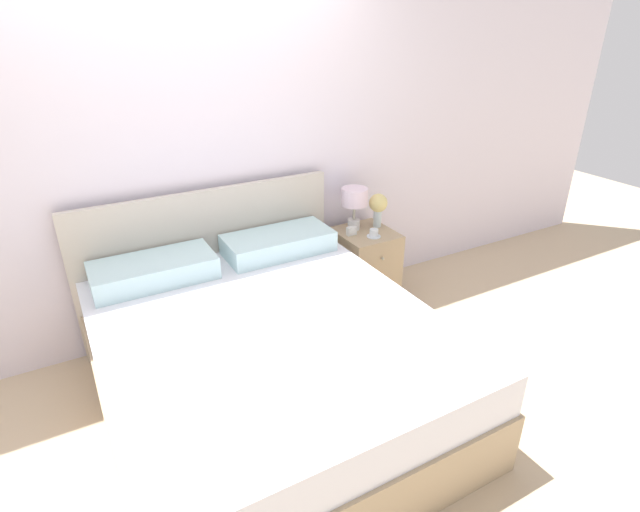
# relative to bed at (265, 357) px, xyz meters

# --- Properties ---
(ground_plane) EXTENTS (12.00, 12.00, 0.00)m
(ground_plane) POSITION_rel_bed_xyz_m (0.00, 0.95, -0.32)
(ground_plane) COLOR #CCB28E
(wall_back) EXTENTS (8.00, 0.06, 2.60)m
(wall_back) POSITION_rel_bed_xyz_m (0.00, 1.02, 0.98)
(wall_back) COLOR white
(wall_back) RESTS_ON ground_plane
(bed) EXTENTS (1.80, 2.04, 1.05)m
(bed) POSITION_rel_bed_xyz_m (0.00, 0.00, 0.00)
(bed) COLOR tan
(bed) RESTS_ON ground_plane
(nightstand) EXTENTS (0.42, 0.47, 0.59)m
(nightstand) POSITION_rel_bed_xyz_m (1.16, 0.71, -0.02)
(nightstand) COLOR tan
(nightstand) RESTS_ON ground_plane
(table_lamp) EXTENTS (0.20, 0.20, 0.33)m
(table_lamp) POSITION_rel_bed_xyz_m (1.11, 0.80, 0.51)
(table_lamp) COLOR white
(table_lamp) RESTS_ON nightstand
(flower_vase) EXTENTS (0.14, 0.14, 0.27)m
(flower_vase) POSITION_rel_bed_xyz_m (1.30, 0.76, 0.45)
(flower_vase) COLOR silver
(flower_vase) RESTS_ON nightstand
(teacup) EXTENTS (0.11, 0.11, 0.06)m
(teacup) POSITION_rel_bed_xyz_m (1.16, 0.61, 0.30)
(teacup) COLOR white
(teacup) RESTS_ON nightstand
(alarm_clock) EXTENTS (0.08, 0.04, 0.06)m
(alarm_clock) POSITION_rel_bed_xyz_m (1.03, 0.72, 0.31)
(alarm_clock) COLOR white
(alarm_clock) RESTS_ON nightstand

